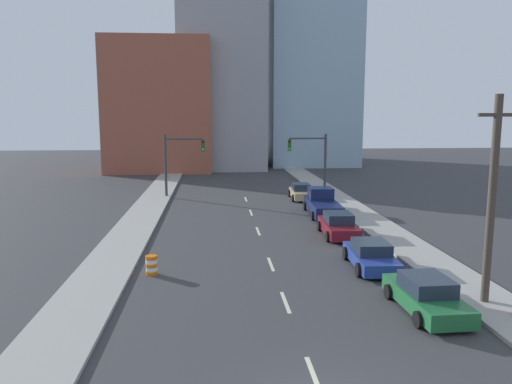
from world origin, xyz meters
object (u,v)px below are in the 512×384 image
(traffic_signal_left, at_px, (177,157))
(pickup_truck_navy, at_px, (322,204))
(sedan_green, at_px, (426,295))
(sedan_blue, at_px, (371,255))
(traffic_signal_right, at_px, (314,156))
(sedan_maroon, at_px, (338,225))
(traffic_barrel, at_px, (152,265))
(utility_pole_right_near, at_px, (492,200))
(sedan_tan, at_px, (301,192))

(traffic_signal_left, distance_m, pickup_truck_navy, 15.22)
(sedan_green, distance_m, sedan_blue, 5.77)
(traffic_signal_right, height_order, sedan_maroon, traffic_signal_right)
(traffic_signal_right, xyz_separation_m, pickup_truck_navy, (-1.18, -9.17, -2.96))
(traffic_signal_left, relative_size, traffic_barrel, 6.19)
(sedan_blue, bearing_deg, pickup_truck_navy, 90.45)
(sedan_green, distance_m, pickup_truck_navy, 19.45)
(pickup_truck_navy, bearing_deg, traffic_signal_right, 84.75)
(traffic_signal_left, relative_size, traffic_signal_right, 1.00)
(traffic_signal_right, bearing_deg, utility_pole_right_near, -87.10)
(utility_pole_right_near, height_order, sedan_maroon, utility_pole_right_near)
(utility_pole_right_near, height_order, sedan_tan, utility_pole_right_near)
(traffic_signal_left, height_order, traffic_signal_right, same)
(traffic_barrel, relative_size, sedan_blue, 0.20)
(utility_pole_right_near, relative_size, sedan_maroon, 1.79)
(sedan_green, bearing_deg, sedan_blue, 92.35)
(traffic_signal_right, xyz_separation_m, traffic_barrel, (-12.64, -23.07, -3.31))
(traffic_signal_left, distance_m, sedan_green, 31.08)
(pickup_truck_navy, distance_m, sedan_tan, 7.19)
(traffic_signal_left, relative_size, sedan_maroon, 1.23)
(sedan_blue, xyz_separation_m, sedan_maroon, (0.01, 6.73, 0.05))
(sedan_maroon, xyz_separation_m, pickup_truck_navy, (0.47, 6.97, 0.13))
(traffic_signal_right, relative_size, sedan_blue, 1.24)
(sedan_maroon, height_order, pickup_truck_navy, pickup_truck_navy)
(traffic_signal_left, relative_size, utility_pole_right_near, 0.69)
(traffic_signal_left, distance_m, traffic_barrel, 23.31)
(traffic_signal_left, height_order, utility_pole_right_near, utility_pole_right_near)
(utility_pole_right_near, distance_m, traffic_barrel, 15.47)
(traffic_barrel, relative_size, sedan_green, 0.20)
(traffic_signal_right, distance_m, utility_pole_right_near, 28.22)
(sedan_tan, bearing_deg, sedan_maroon, -88.38)
(utility_pole_right_near, distance_m, sedan_blue, 7.19)
(traffic_signal_left, relative_size, sedan_blue, 1.24)
(traffic_barrel, distance_m, sedan_blue, 10.99)
(traffic_signal_right, relative_size, traffic_barrel, 6.19)
(pickup_truck_navy, bearing_deg, sedan_green, -88.15)
(traffic_barrel, bearing_deg, traffic_signal_right, 61.27)
(traffic_signal_right, bearing_deg, sedan_green, -92.51)
(utility_pole_right_near, relative_size, pickup_truck_navy, 1.32)
(utility_pole_right_near, xyz_separation_m, traffic_barrel, (-14.07, 5.11, -3.90))
(sedan_blue, distance_m, sedan_tan, 20.87)
(utility_pole_right_near, bearing_deg, traffic_barrel, 160.05)
(traffic_signal_left, xyz_separation_m, sedan_tan, (11.37, -2.00, -3.12))
(traffic_barrel, xyz_separation_m, pickup_truck_navy, (11.47, 13.90, 0.34))
(traffic_barrel, xyz_separation_m, sedan_green, (11.39, -5.55, 0.17))
(traffic_barrel, distance_m, sedan_green, 12.67)
(utility_pole_right_near, height_order, sedan_green, utility_pole_right_near)
(traffic_signal_right, relative_size, pickup_truck_navy, 0.91)
(utility_pole_right_near, xyz_separation_m, sedan_green, (-2.68, -0.44, -3.73))
(traffic_signal_left, height_order, traffic_barrel, traffic_signal_left)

